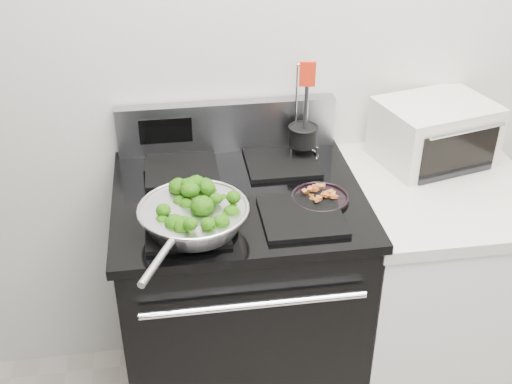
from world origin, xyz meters
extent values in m
cube|color=beige|center=(0.00, 1.75, 1.35)|extent=(4.00, 0.02, 2.70)
cube|color=black|center=(-0.30, 1.41, 0.46)|extent=(0.76, 0.66, 0.92)
cube|color=black|center=(-0.30, 1.41, 0.94)|extent=(0.79, 0.69, 0.03)
cube|color=#99999E|center=(-0.30, 1.72, 1.04)|extent=(0.76, 0.05, 0.18)
cube|color=black|center=(-0.47, 1.24, 0.96)|extent=(0.24, 0.24, 0.01)
cube|color=black|center=(-0.13, 1.24, 0.96)|extent=(0.24, 0.24, 0.01)
cube|color=black|center=(-0.47, 1.58, 0.96)|extent=(0.24, 0.24, 0.01)
cube|color=black|center=(-0.13, 1.58, 0.96)|extent=(0.24, 0.24, 0.01)
cube|color=white|center=(0.39, 1.41, 0.44)|extent=(0.60, 0.66, 0.88)
cube|color=beige|center=(0.39, 1.41, 0.90)|extent=(0.62, 0.68, 0.04)
torus|color=silver|center=(-0.45, 1.22, 1.03)|extent=(0.32, 0.32, 0.01)
cylinder|color=silver|center=(-0.56, 1.00, 1.02)|extent=(0.10, 0.18, 0.02)
cylinder|color=black|center=(-0.05, 1.33, 0.95)|extent=(0.18, 0.18, 0.01)
cylinder|color=black|center=(-0.05, 1.62, 1.03)|extent=(0.10, 0.10, 0.07)
cylinder|color=black|center=(-0.05, 1.62, 1.11)|extent=(0.01, 0.01, 0.21)
cube|color=red|center=(-0.05, 1.62, 1.26)|extent=(0.05, 0.02, 0.09)
cube|color=silver|center=(0.41, 1.59, 1.03)|extent=(0.43, 0.36, 0.21)
cube|color=black|center=(0.41, 1.45, 1.02)|extent=(0.29, 0.08, 0.15)
camera|label=1|loc=(-0.50, -0.31, 2.01)|focal=45.00mm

